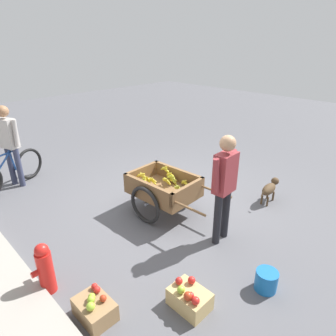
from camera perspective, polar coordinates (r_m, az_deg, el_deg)
ground_plane at (r=5.44m, az=0.54°, el=-6.76°), size 24.00×24.00×0.00m
fruit_cart at (r=4.98m, az=-0.87°, el=-4.07°), size 1.69×0.97×0.73m
vendor_person at (r=4.12m, az=10.91°, el=-2.44°), size 0.22×0.59×1.62m
bicycle at (r=6.60m, az=-28.40°, el=-0.66°), size 0.73×1.56×0.85m
cyclist_person at (r=6.49m, az=-28.47°, el=4.93°), size 0.49×0.33×1.64m
dog at (r=5.67m, az=19.11°, el=-3.75°), size 0.22×0.67×0.40m
fire_hydrant at (r=3.86m, az=-22.73°, el=-17.48°), size 0.25×0.25×0.67m
plastic_bucket at (r=3.92m, az=18.50°, el=-19.97°), size 0.26×0.26×0.26m
apple_crate at (r=3.56m, az=-13.99°, el=-24.88°), size 0.44×0.32×0.31m
mixed_fruit_crate at (r=3.57m, az=4.16°, el=-23.83°), size 0.44×0.32×0.31m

